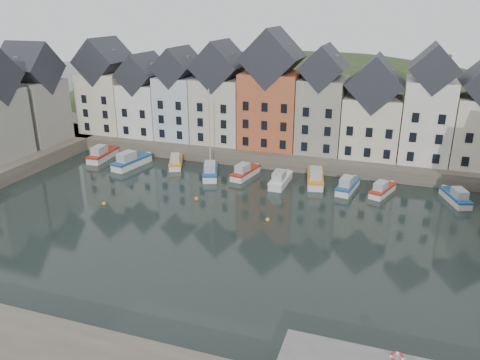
% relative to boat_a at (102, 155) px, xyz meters
% --- Properties ---
extents(ground, '(260.00, 260.00, 0.00)m').
position_rel_boat_a_xyz_m(ground, '(24.56, -18.28, -0.77)').
color(ground, black).
rests_on(ground, ground).
extents(far_quay, '(90.00, 16.00, 2.00)m').
position_rel_boat_a_xyz_m(far_quay, '(24.56, 11.72, 0.23)').
color(far_quay, brown).
rests_on(far_quay, ground).
extents(hillside, '(153.60, 70.40, 64.00)m').
position_rel_boat_a_xyz_m(hillside, '(24.58, 37.72, -18.73)').
color(hillside, '#233319').
rests_on(hillside, ground).
extents(far_terrace, '(72.37, 8.16, 17.78)m').
position_rel_boat_a_xyz_m(far_terrace, '(27.77, 9.72, 8.11)').
color(far_terrace, beige).
rests_on(far_terrace, far_quay).
extents(left_terrace, '(7.65, 17.00, 15.69)m').
position_rel_boat_a_xyz_m(left_terrace, '(-11.44, -4.78, 8.11)').
color(left_terrace, gray).
rests_on(left_terrace, left_quay).
extents(mooring_buoys, '(20.50, 5.50, 0.50)m').
position_rel_boat_a_xyz_m(mooring_buoys, '(20.56, -12.95, -0.62)').
color(mooring_buoys, orange).
rests_on(mooring_buoys, ground).
extents(boat_a, '(2.55, 6.82, 2.57)m').
position_rel_boat_a_xyz_m(boat_a, '(0.00, 0.00, 0.00)').
color(boat_a, silver).
rests_on(boat_a, ground).
extents(boat_b, '(3.38, 7.26, 2.68)m').
position_rel_boat_a_xyz_m(boat_b, '(6.12, -1.68, 0.03)').
color(boat_b, silver).
rests_on(boat_b, ground).
extents(boat_c, '(3.83, 6.01, 2.21)m').
position_rel_boat_a_xyz_m(boat_c, '(12.38, 0.71, -0.11)').
color(boat_c, silver).
rests_on(boat_c, ground).
extents(boat_d, '(4.16, 6.78, 12.39)m').
position_rel_boat_a_xyz_m(boat_d, '(18.96, -1.77, 0.04)').
color(boat_d, silver).
rests_on(boat_d, ground).
extents(boat_e, '(2.88, 6.16, 2.27)m').
position_rel_boat_a_xyz_m(boat_e, '(23.66, -0.41, -0.09)').
color(boat_e, silver).
rests_on(boat_e, ground).
extents(boat_f, '(2.03, 6.13, 2.34)m').
position_rel_boat_a_xyz_m(boat_f, '(29.14, -1.86, -0.07)').
color(boat_f, silver).
rests_on(boat_f, ground).
extents(boat_g, '(3.38, 7.08, 2.61)m').
position_rel_boat_a_xyz_m(boat_g, '(33.49, 0.16, 0.01)').
color(boat_g, silver).
rests_on(boat_g, ground).
extents(boat_h, '(2.72, 6.18, 2.29)m').
position_rel_boat_a_xyz_m(boat_h, '(37.93, -1.12, -0.08)').
color(boat_h, silver).
rests_on(boat_h, ground).
extents(boat_i, '(3.33, 5.61, 2.06)m').
position_rel_boat_a_xyz_m(boat_i, '(42.27, -0.97, -0.15)').
color(boat_i, silver).
rests_on(boat_i, ground).
extents(boat_j, '(3.57, 5.94, 2.18)m').
position_rel_boat_a_xyz_m(boat_j, '(50.97, -0.73, -0.12)').
color(boat_j, silver).
rests_on(boat_j, ground).
extents(life_ring_post, '(0.80, 0.17, 1.30)m').
position_rel_boat_a_xyz_m(life_ring_post, '(44.58, -34.82, 2.10)').
color(life_ring_post, gray).
rests_on(life_ring_post, near_quay).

